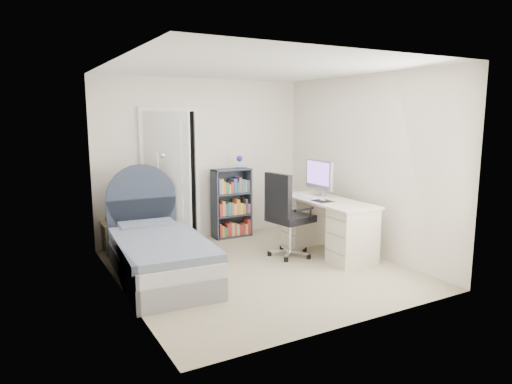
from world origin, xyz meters
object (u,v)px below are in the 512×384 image
floor_lamp (161,212)px  bookcase (232,205)px  desk (326,223)px  nightstand (114,228)px  office_chair (285,211)px  bed (158,252)px

floor_lamp → bookcase: bearing=12.8°
desk → nightstand: bearing=151.2°
nightstand → bookcase: size_ratio=0.42×
desk → office_chair: size_ratio=1.34×
bookcase → desk: size_ratio=0.83×
desk → office_chair: bearing=171.9°
floor_lamp → office_chair: size_ratio=1.22×
nightstand → desk: bearing=-28.8°
bookcase → office_chair: (0.16, -1.33, 0.13)m
floor_lamp → bookcase: 1.29m
bed → bookcase: 2.00m
floor_lamp → nightstand: bearing=151.7°
floor_lamp → bed: bearing=-109.9°
nightstand → desk: (2.65, -1.45, 0.07)m
floor_lamp → office_chair: floor_lamp is taller
nightstand → bookcase: bookcase is taller
desk → office_chair: desk is taller
bookcase → office_chair: bearing=-83.1°
bed → bookcase: bookcase is taller
nightstand → bookcase: bearing=-1.0°
bed → desk: size_ratio=1.36×
nightstand → office_chair: bearing=-34.1°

